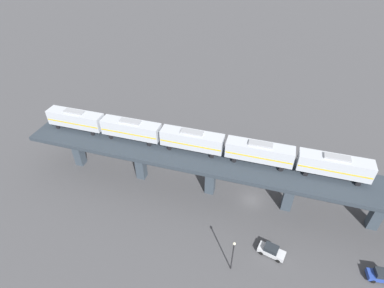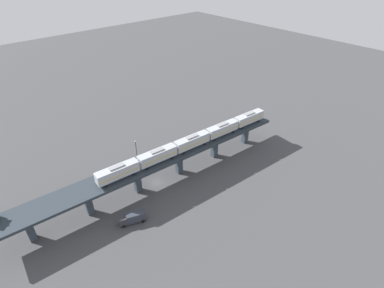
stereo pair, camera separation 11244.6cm
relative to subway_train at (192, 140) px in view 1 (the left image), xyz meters
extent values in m
plane|color=#424244|center=(2.49, 12.55, -11.20)|extent=(400.00, 400.00, 0.00)
cube|color=#283039|center=(2.49, 12.55, -2.94)|extent=(16.28, 92.38, 0.80)
cube|color=#333D47|center=(-0.82, -25.81, -7.27)|extent=(1.95, 1.95, 7.86)
cube|color=#333D47|center=(0.47, -10.86, -7.27)|extent=(1.95, 1.95, 7.86)
cube|color=#333D47|center=(1.76, 4.08, -7.27)|extent=(1.95, 1.95, 7.86)
cube|color=#333D47|center=(3.05, 19.03, -7.27)|extent=(1.95, 1.95, 7.86)
cube|color=#333D47|center=(4.34, 33.97, -7.27)|extent=(1.95, 1.95, 7.86)
cube|color=#ADB2BA|center=(-2.17, -25.11, 0.00)|extent=(3.82, 12.20, 3.10)
cube|color=gold|center=(-2.17, -25.11, -0.30)|extent=(3.84, 11.96, 0.24)
cube|color=gray|center=(-2.17, -25.11, 1.73)|extent=(1.76, 4.30, 0.36)
cylinder|color=black|center=(-3.71, -29.19, -2.12)|extent=(0.29, 0.86, 0.84)
cylinder|color=black|center=(-1.34, -29.39, -2.12)|extent=(0.29, 0.86, 0.84)
cylinder|color=black|center=(-2.99, -20.82, -2.12)|extent=(0.29, 0.86, 0.84)
cylinder|color=black|center=(-0.62, -21.02, -2.12)|extent=(0.29, 0.86, 0.84)
cube|color=#ADB2BA|center=(-1.08, -12.55, 0.00)|extent=(3.82, 12.20, 3.10)
cube|color=gold|center=(-1.08, -12.55, -0.30)|extent=(3.84, 11.96, 0.24)
cube|color=gray|center=(-1.08, -12.55, 1.73)|extent=(1.76, 4.30, 0.36)
cylinder|color=black|center=(-2.63, -16.64, -2.12)|extent=(0.29, 0.86, 0.84)
cylinder|color=black|center=(-0.26, -16.84, -2.12)|extent=(0.29, 0.86, 0.84)
cylinder|color=black|center=(-1.91, -8.27, -2.12)|extent=(0.29, 0.86, 0.84)
cylinder|color=black|center=(0.46, -8.47, -2.12)|extent=(0.29, 0.86, 0.84)
cube|color=#ADB2BA|center=(0.00, 0.00, 0.00)|extent=(3.82, 12.20, 3.10)
cube|color=gold|center=(0.00, 0.00, -0.30)|extent=(3.84, 11.96, 0.24)
cube|color=gray|center=(0.00, 0.00, 1.73)|extent=(1.76, 4.30, 0.36)
cylinder|color=black|center=(-1.55, -4.08, -2.12)|extent=(0.29, 0.86, 0.84)
cylinder|color=black|center=(0.82, -4.29, -2.12)|extent=(0.29, 0.86, 0.84)
cylinder|color=black|center=(-0.82, 4.29, -2.12)|extent=(0.29, 0.86, 0.84)
cylinder|color=black|center=(1.55, 4.08, -2.12)|extent=(0.29, 0.86, 0.84)
cube|color=#ADB2BA|center=(1.08, 12.55, 0.00)|extent=(3.82, 12.20, 3.10)
cube|color=gold|center=(1.08, 12.55, -0.30)|extent=(3.84, 11.96, 0.24)
cube|color=gray|center=(1.08, 12.55, 1.73)|extent=(1.76, 4.30, 0.36)
cylinder|color=black|center=(-0.46, 8.47, -2.12)|extent=(0.29, 0.86, 0.84)
cylinder|color=black|center=(1.91, 8.27, -2.12)|extent=(0.29, 0.86, 0.84)
cylinder|color=black|center=(0.26, 16.84, -2.12)|extent=(0.29, 0.86, 0.84)
cylinder|color=black|center=(2.63, 16.64, -2.12)|extent=(0.29, 0.86, 0.84)
cube|color=#ADB2BA|center=(2.17, 25.11, 0.00)|extent=(3.82, 12.20, 3.10)
cube|color=gold|center=(2.17, 25.11, -0.30)|extent=(3.84, 11.96, 0.24)
cube|color=gray|center=(2.17, 25.11, 1.73)|extent=(1.76, 4.30, 0.36)
cylinder|color=black|center=(0.62, 21.02, -2.12)|extent=(0.29, 0.86, 0.84)
cylinder|color=black|center=(2.99, 20.82, -2.12)|extent=(0.29, 0.86, 0.84)
cylinder|color=black|center=(1.34, 29.39, -2.12)|extent=(0.29, 0.86, 0.84)
cylinder|color=black|center=(3.71, 29.19, -2.12)|extent=(0.29, 0.86, 0.84)
cube|color=#233D93|center=(14.71, 32.98, -10.47)|extent=(1.99, 4.48, 0.80)
cube|color=#1E2328|center=(14.72, 32.83, -9.69)|extent=(1.74, 2.27, 0.76)
cylinder|color=black|center=(13.92, 31.51, -10.87)|extent=(0.27, 0.67, 0.66)
cylinder|color=black|center=(15.63, 31.59, -10.87)|extent=(0.27, 0.67, 0.66)
cube|color=#B7BABF|center=(13.84, 16.29, -10.47)|extent=(3.07, 4.74, 0.80)
cube|color=#1E2328|center=(13.79, 16.15, -9.69)|extent=(2.24, 2.60, 0.76)
cylinder|color=black|center=(12.58, 15.20, -10.87)|extent=(0.43, 0.70, 0.66)
cylinder|color=black|center=(14.21, 14.67, -10.87)|extent=(0.43, 0.70, 0.66)
cylinder|color=black|center=(13.47, 17.92, -10.87)|extent=(0.43, 0.70, 0.66)
cylinder|color=black|center=(15.09, 17.39, -10.87)|extent=(0.43, 0.70, 0.66)
cube|color=#333338|center=(-5.45, 29.49, -9.55)|extent=(2.77, 2.66, 2.30)
cube|color=#2D333D|center=(-6.75, 26.14, -9.35)|extent=(4.02, 5.68, 2.70)
cylinder|color=black|center=(-4.53, 29.13, -10.70)|extent=(0.69, 1.06, 1.00)
cylinder|color=black|center=(-6.37, 29.85, -10.70)|extent=(0.69, 1.06, 1.00)
cylinder|color=black|center=(-6.35, 24.31, -10.70)|extent=(0.69, 1.06, 1.00)
cylinder|color=black|center=(-8.28, 25.05, -10.70)|extent=(0.69, 1.06, 1.00)
cylinder|color=black|center=(17.77, 10.01, -7.95)|extent=(0.20, 0.20, 6.50)
sphere|color=beige|center=(17.77, 10.01, -4.48)|extent=(0.44, 0.44, 0.44)
camera|label=1|loc=(44.24, 9.22, 33.66)|focal=28.00mm
camera|label=2|loc=(-58.30, 51.76, 51.54)|focal=28.00mm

